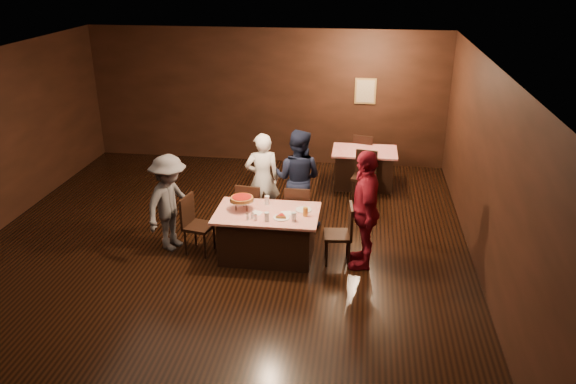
# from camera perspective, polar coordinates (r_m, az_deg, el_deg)

# --- Properties ---
(room) EXTENTS (10.00, 10.04, 3.02)m
(room) POSITION_cam_1_polar(r_m,az_deg,el_deg) (7.87, -8.56, 5.80)
(room) COLOR black
(room) RESTS_ON ground
(main_table) EXTENTS (1.60, 1.00, 0.77)m
(main_table) POSITION_cam_1_polar(r_m,az_deg,el_deg) (8.82, -2.11, -4.34)
(main_table) COLOR red
(main_table) RESTS_ON ground
(back_table) EXTENTS (1.30, 0.90, 0.77)m
(back_table) POSITION_cam_1_polar(r_m,az_deg,el_deg) (11.64, 7.71, 2.41)
(back_table) COLOR red
(back_table) RESTS_ON ground
(chair_far_left) EXTENTS (0.46, 0.46, 0.95)m
(chair_far_left) POSITION_cam_1_polar(r_m,az_deg,el_deg) (9.51, -3.73, -1.65)
(chair_far_left) COLOR black
(chair_far_left) RESTS_ON ground
(chair_far_right) EXTENTS (0.42, 0.42, 0.95)m
(chair_far_right) POSITION_cam_1_polar(r_m,az_deg,el_deg) (9.39, 1.06, -1.93)
(chair_far_right) COLOR black
(chair_far_right) RESTS_ON ground
(chair_end_left) EXTENTS (0.49, 0.49, 0.95)m
(chair_end_left) POSITION_cam_1_polar(r_m,az_deg,el_deg) (9.02, -9.04, -3.35)
(chair_end_left) COLOR black
(chair_end_left) RESTS_ON ground
(chair_end_right) EXTENTS (0.46, 0.46, 0.95)m
(chair_end_right) POSITION_cam_1_polar(r_m,az_deg,el_deg) (8.67, 5.08, -4.25)
(chair_end_right) COLOR black
(chair_end_right) RESTS_ON ground
(chair_back_near) EXTENTS (0.49, 0.49, 0.95)m
(chair_back_near) POSITION_cam_1_polar(r_m,az_deg,el_deg) (10.95, 7.69, 1.58)
(chair_back_near) COLOR black
(chair_back_near) RESTS_ON ground
(chair_back_far) EXTENTS (0.51, 0.51, 0.95)m
(chair_back_far) POSITION_cam_1_polar(r_m,az_deg,el_deg) (12.17, 7.76, 3.79)
(chair_back_far) COLOR black
(chair_back_far) RESTS_ON ground
(diner_white_jacket) EXTENTS (0.69, 0.55, 1.66)m
(diner_white_jacket) POSITION_cam_1_polar(r_m,az_deg,el_deg) (9.76, -2.61, 1.30)
(diner_white_jacket) COLOR white
(diner_white_jacket) RESTS_ON ground
(diner_navy_hoodie) EXTENTS (0.97, 0.83, 1.75)m
(diner_navy_hoodie) POSITION_cam_1_polar(r_m,az_deg,el_deg) (9.66, 1.01, 1.38)
(diner_navy_hoodie) COLOR black
(diner_navy_hoodie) RESTS_ON ground
(diner_grey_knit) EXTENTS (0.91, 1.17, 1.59)m
(diner_grey_knit) POSITION_cam_1_polar(r_m,az_deg,el_deg) (9.11, -11.90, -1.07)
(diner_grey_knit) COLOR #515055
(diner_grey_knit) RESTS_ON ground
(diner_red_shirt) EXTENTS (0.56, 1.13, 1.85)m
(diner_red_shirt) POSITION_cam_1_polar(r_m,az_deg,el_deg) (8.44, 7.81, -1.77)
(diner_red_shirt) COLOR maroon
(diner_red_shirt) RESTS_ON ground
(pizza_stand) EXTENTS (0.38, 0.38, 0.22)m
(pizza_stand) POSITION_cam_1_polar(r_m,az_deg,el_deg) (8.69, -4.71, -0.69)
(pizza_stand) COLOR black
(pizza_stand) RESTS_ON main_table
(plate_with_slice) EXTENTS (0.25, 0.25, 0.06)m
(plate_with_slice) POSITION_cam_1_polar(r_m,az_deg,el_deg) (8.44, -0.68, -2.53)
(plate_with_slice) COLOR white
(plate_with_slice) RESTS_ON main_table
(plate_empty) EXTENTS (0.25, 0.25, 0.01)m
(plate_empty) POSITION_cam_1_polar(r_m,az_deg,el_deg) (8.71, 1.59, -1.82)
(plate_empty) COLOR white
(plate_empty) RESTS_ON main_table
(glass_front_left) EXTENTS (0.08, 0.08, 0.14)m
(glass_front_left) POSITION_cam_1_polar(r_m,az_deg,el_deg) (8.34, -2.17, -2.52)
(glass_front_left) COLOR silver
(glass_front_left) RESTS_ON main_table
(glass_front_right) EXTENTS (0.08, 0.08, 0.14)m
(glass_front_right) POSITION_cam_1_polar(r_m,az_deg,el_deg) (8.33, 0.61, -2.53)
(glass_front_right) COLOR silver
(glass_front_right) RESTS_ON main_table
(glass_amber) EXTENTS (0.08, 0.08, 0.14)m
(glass_amber) POSITION_cam_1_polar(r_m,az_deg,el_deg) (8.50, 1.78, -2.02)
(glass_amber) COLOR #BF7F26
(glass_amber) RESTS_ON main_table
(glass_back) EXTENTS (0.08, 0.08, 0.14)m
(glass_back) POSITION_cam_1_polar(r_m,az_deg,el_deg) (8.90, -2.15, -0.84)
(glass_back) COLOR silver
(glass_back) RESTS_ON main_table
(condiments) EXTENTS (0.17, 0.10, 0.09)m
(condiments) POSITION_cam_1_polar(r_m,az_deg,el_deg) (8.41, -3.69, -2.50)
(condiments) COLOR silver
(condiments) RESTS_ON main_table
(napkin_center) EXTENTS (0.19, 0.19, 0.01)m
(napkin_center) POSITION_cam_1_polar(r_m,az_deg,el_deg) (8.60, -0.18, -2.17)
(napkin_center) COLOR white
(napkin_center) RESTS_ON main_table
(napkin_left) EXTENTS (0.21, 0.21, 0.01)m
(napkin_left) POSITION_cam_1_polar(r_m,az_deg,el_deg) (8.63, -3.19, -2.13)
(napkin_left) COLOR white
(napkin_left) RESTS_ON main_table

